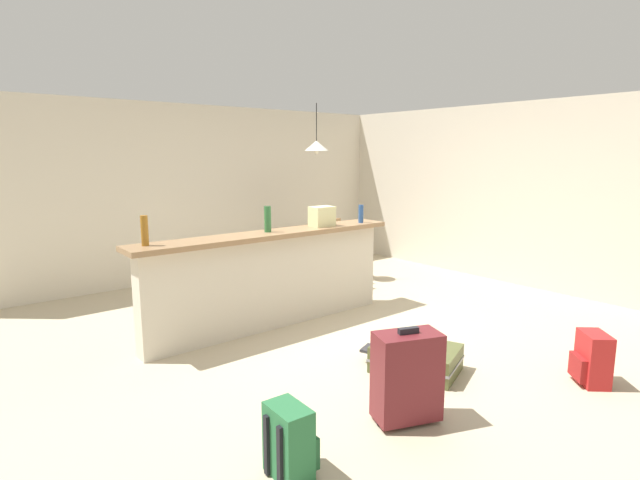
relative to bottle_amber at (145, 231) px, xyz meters
The scene contains 17 objects.
ground_plane 2.29m from the bottle_amber, 15.86° to the right, with size 13.00×13.00×0.05m, color #BCAD8E.
wall_back 3.15m from the bottle_amber, 52.94° to the left, with size 6.60×0.10×2.50m, color beige.
wall_right 4.95m from the bottle_amber, ahead, with size 0.10×6.00×2.50m, color beige.
partition_half_wall 1.44m from the bottle_amber, ahead, with size 2.80×0.20×0.96m, color beige.
bar_countertop 1.29m from the bottle_amber, ahead, with size 2.96×0.40×0.05m, color #93704C.
bottle_amber is the anchor object (origin of this frame).
bottle_green 1.26m from the bottle_amber, ahead, with size 0.07×0.07×0.27m, color #2D6B38.
bottle_blue 2.49m from the bottle_amber, ahead, with size 0.06×0.06×0.21m, color #284C89.
grocery_bag 1.96m from the bottle_amber, ahead, with size 0.26×0.18×0.22m, color beige.
dining_table 3.17m from the bottle_amber, 24.49° to the left, with size 1.10×0.80×0.74m.
dining_chair_near_partition 2.98m from the bottle_amber, 14.65° to the left, with size 0.42×0.42×0.93m.
pendant_lamp 3.27m from the bottle_amber, 23.22° to the left, with size 0.34×0.34×0.70m.
suitcase_flat_olive 2.57m from the bottle_amber, 47.07° to the right, with size 0.71×0.89×0.22m.
suitcase_upright_maroon 2.54m from the bottle_amber, 67.32° to the right, with size 0.50×0.38×0.67m.
backpack_green 2.38m from the bottle_amber, 90.62° to the right, with size 0.26×0.29×0.42m.
backpack_red 3.84m from the bottle_amber, 47.89° to the right, with size 0.34×0.34×0.42m.
book_stack 2.53m from the bottle_amber, 46.98° to the right, with size 0.26×0.25×0.06m.
Camera 1 is at (-3.40, -3.75, 1.80)m, focal length 27.92 mm.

